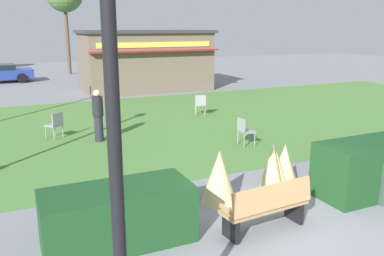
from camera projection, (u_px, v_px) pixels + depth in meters
The scene contains 15 objects.
ground_plane at pixel (291, 236), 7.15m from camera, with size 80.00×80.00×0.00m, color slate.
lawn_patch at pixel (137, 125), 15.23m from camera, with size 36.00×12.00×0.01m, color #4C7A38.
park_bench at pixel (267, 206), 7.23m from camera, with size 1.73×0.65×0.95m.
hedge_left at pixel (118, 216), 6.83m from camera, with size 2.50×1.10×1.00m, color #19421E.
hedge_right at pixel (374, 167), 8.92m from camera, with size 2.66×1.10×1.20m, color #19421E.
ornamental_grass_behind_left at pixel (219, 177), 8.40m from camera, with size 0.78×0.78×1.14m, color #D1BC7F.
ornamental_grass_behind_right at pixel (276, 172), 9.02m from camera, with size 0.72×0.72×0.92m, color #D1BC7F.
ornamental_grass_behind_center at pixel (284, 167), 9.15m from camera, with size 0.75×0.75×1.05m, color #D1BC7F.
ornamental_grass_behind_far at pixel (272, 169), 8.83m from camera, with size 0.61×0.61×1.16m, color #D1BC7F.
lamppost_near at pixel (114, 126), 3.26m from camera, with size 0.36×0.36×4.53m.
food_kiosk at pixel (146, 60), 23.53m from camera, with size 7.43×4.17×3.44m.
cafe_chair_west at pixel (55, 123), 13.32m from camera, with size 0.61×0.61×0.89m.
cafe_chair_east at pixel (200, 103), 16.80m from camera, with size 0.57×0.57×0.89m.
cafe_chair_north at pixel (244, 129), 12.51m from camera, with size 0.45×0.45×0.89m.
person_strolling at pixel (98, 115), 12.93m from camera, with size 0.34×0.34×1.69m.
Camera 1 is at (-4.30, -5.15, 3.60)m, focal length 37.79 mm.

